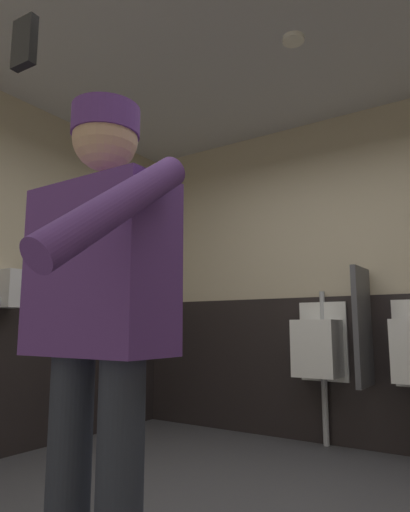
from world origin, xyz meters
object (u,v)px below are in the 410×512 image
object	(u,v)px
person	(97,309)
cell_phone	(24,43)
urinal_left	(319,348)
hand_dryer	(9,289)

from	to	relation	value
person	cell_phone	distance (m)	0.79
urinal_left	cell_phone	world-z (taller)	cell_phone
person	urinal_left	bearing A→B (deg)	94.75
cell_phone	person	bearing A→B (deg)	117.71
person	hand_dryer	bearing A→B (deg)	153.99
urinal_left	cell_phone	distance (m)	3.25
urinal_left	hand_dryer	bearing A→B (deg)	-136.70
cell_phone	hand_dryer	xyz separation A→B (m)	(-2.26, 1.47, -0.32)
urinal_left	cell_phone	xyz separation A→B (m)	(0.51, -3.12, 0.76)
urinal_left	cell_phone	size ratio (longest dim) A/B	11.27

